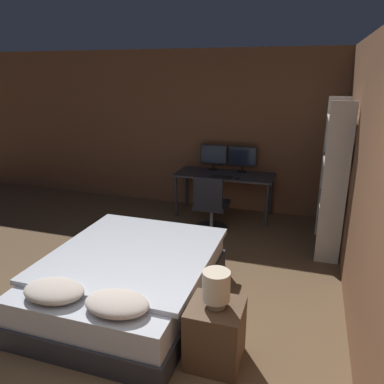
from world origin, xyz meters
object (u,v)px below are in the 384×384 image
bed (129,279)px  nightstand (215,334)px  bedside_lamp (216,286)px  office_chair (211,209)px  desk (224,179)px  computer_mouse (238,178)px  bookshelf (334,174)px  monitor_left (214,155)px  monitor_right (242,157)px  keyboard (221,177)px

bed → nightstand: size_ratio=3.94×
bedside_lamp → office_chair: 2.73m
bed → desk: (0.37, 2.77, 0.38)m
nightstand → office_chair: office_chair is taller
nightstand → computer_mouse: size_ratio=7.57×
desk → bookshelf: (1.63, -0.91, 0.45)m
bedside_lamp → bookshelf: bookshelf is taller
monitor_left → bookshelf: bearing=-31.1°
monitor_left → office_chair: bearing=-77.3°
nightstand → computer_mouse: (-0.44, 3.10, 0.48)m
desk → office_chair: bearing=-92.7°
nightstand → computer_mouse: 3.17m
monitor_right → bookshelf: bearing=-39.4°
computer_mouse → bedside_lamp: bearing=-81.9°
office_chair → bookshelf: bookshelf is taller
bed → bookshelf: bearing=42.9°
bedside_lamp → monitor_left: monitor_left is taller
bed → bedside_lamp: bedside_lamp is taller
bookshelf → nightstand: bearing=-111.0°
bed → bedside_lamp: size_ratio=6.75×
nightstand → monitor_right: (-0.46, 3.56, 0.70)m
bedside_lamp → monitor_right: size_ratio=0.66×
nightstand → monitor_right: 3.66m
desk → keyboard: (-0.00, -0.23, 0.09)m
bedside_lamp → bookshelf: size_ratio=0.15×
bedside_lamp → computer_mouse: bearing=98.1°
computer_mouse → bookshelf: bookshelf is taller
computer_mouse → office_chair: (-0.30, -0.49, -0.38)m
bedside_lamp → office_chair: size_ratio=0.35×
monitor_right → office_chair: 1.17m
bedside_lamp → office_chair: office_chair is taller
monitor_right → keyboard: 0.57m
monitor_right → keyboard: monitor_right is taller
nightstand → office_chair: size_ratio=0.59×
bookshelf → desk: bearing=151.0°
monitor_right → computer_mouse: monitor_right is taller
nightstand → monitor_left: (-0.96, 3.56, 0.70)m
desk → monitor_right: monitor_right is taller
desk → bedside_lamp: bearing=-78.0°
office_chair → monitor_left: bearing=102.7°
bedside_lamp → computer_mouse: (-0.44, 3.10, 0.03)m
office_chair → nightstand: bearing=-74.1°
nightstand → monitor_left: bearing=105.0°
bedside_lamp → monitor_left: 3.69m
monitor_left → office_chair: size_ratio=0.53×
nightstand → bookshelf: bearing=69.0°
keyboard → bed: bearing=-98.3°
bedside_lamp → nightstand: bearing=-90.0°
computer_mouse → office_chair: 0.69m
desk → monitor_left: (-0.25, 0.23, 0.33)m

